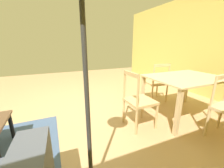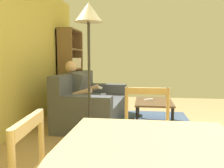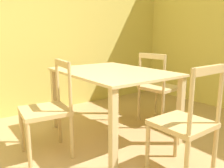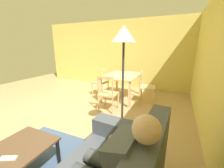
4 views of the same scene
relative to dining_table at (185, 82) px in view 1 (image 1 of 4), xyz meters
The scene contains 5 objects.
ground_plane 2.21m from the dining_table, 28.73° to the right, with size 8.51×8.51×0.00m, color tan.
wall_side 1.84m from the dining_table, 144.01° to the right, with size 0.12×6.14×2.56m, color #D2BE5D.
dining_table is the anchor object (origin of this frame).
dining_chair_facing_couch 1.01m from the dining_table, ahead, with size 0.43×0.43×0.92m.
dining_chair_by_doorway 0.78m from the dining_table, 89.73° to the right, with size 0.47×0.47×0.90m.
Camera 1 is at (0.32, 2.72, 1.31)m, focal length 22.19 mm.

